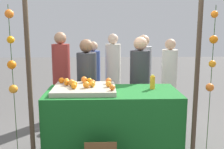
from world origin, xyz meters
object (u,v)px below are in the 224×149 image
at_px(orange_1, 67,83).
at_px(juice_bottle, 152,82).
at_px(vendor_left, 87,91).
at_px(vendor_right, 139,90).
at_px(orange_0, 92,84).
at_px(stall_counter, 112,123).

height_order(orange_1, juice_bottle, juice_bottle).
xyz_separation_m(vendor_left, vendor_right, (0.87, 0.04, 0.02)).
bearing_deg(orange_0, orange_1, 162.78).
bearing_deg(vendor_left, orange_1, -110.45).
bearing_deg(orange_1, orange_0, -17.22).
relative_size(stall_counter, orange_0, 23.07).
relative_size(orange_0, orange_1, 0.97).
bearing_deg(stall_counter, orange_1, 171.19).
distance_m(stall_counter, orange_0, 0.63).
distance_m(orange_0, juice_bottle, 0.84).
bearing_deg(vendor_right, vendor_left, -177.62).
bearing_deg(orange_0, vendor_right, 46.29).
xyz_separation_m(stall_counter, orange_1, (-0.63, 0.10, 0.57)).
height_order(stall_counter, orange_1, orange_1).
bearing_deg(vendor_left, juice_bottle, -33.67).
height_order(stall_counter, orange_0, orange_0).
bearing_deg(vendor_right, orange_0, -133.71).
xyz_separation_m(stall_counter, vendor_left, (-0.39, 0.74, 0.28)).
bearing_deg(stall_counter, juice_bottle, 10.39).
bearing_deg(stall_counter, orange_0, -177.28).
xyz_separation_m(orange_1, juice_bottle, (1.19, 0.01, -0.01)).
relative_size(stall_counter, vendor_left, 1.13).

